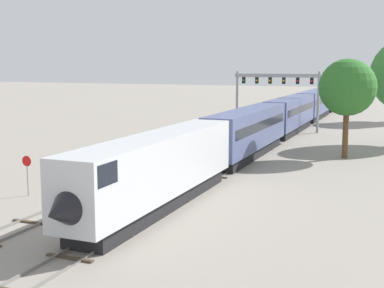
{
  "coord_description": "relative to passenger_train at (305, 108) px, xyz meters",
  "views": [
    {
      "loc": [
        16.52,
        -26.04,
        9.22
      ],
      "look_at": [
        1.0,
        12.0,
        3.0
      ],
      "focal_mm": 49.14,
      "sensor_mm": 36.0,
      "label": 1
    }
  ],
  "objects": [
    {
      "name": "ground_plane",
      "position": [
        -2.0,
        -56.02,
        -2.61
      ],
      "size": [
        400.0,
        400.0,
        0.0
      ],
      "primitive_type": "plane",
      "color": "gray"
    },
    {
      "name": "track_main",
      "position": [
        0.0,
        3.98,
        -2.54
      ],
      "size": [
        2.6,
        200.0,
        0.16
      ],
      "color": "slate",
      "rests_on": "ground"
    },
    {
      "name": "track_near",
      "position": [
        -5.5,
        -16.02,
        -2.54
      ],
      "size": [
        2.6,
        160.0,
        0.16
      ],
      "color": "slate",
      "rests_on": "ground"
    },
    {
      "name": "passenger_train",
      "position": [
        0.0,
        0.0,
        0.0
      ],
      "size": [
        3.04,
        124.63,
        4.8
      ],
      "color": "silver",
      "rests_on": "ground"
    },
    {
      "name": "signal_gantry",
      "position": [
        -2.25,
        -9.76,
        3.53
      ],
      "size": [
        12.1,
        0.49,
        8.33
      ],
      "color": "#999BA0",
      "rests_on": "ground"
    },
    {
      "name": "stop_sign",
      "position": [
        -10.0,
        -52.81,
        -0.74
      ],
      "size": [
        0.76,
        0.08,
        2.88
      ],
      "color": "gray",
      "rests_on": "ground"
    },
    {
      "name": "trackside_tree_mid",
      "position": [
        9.14,
        -28.58,
        4.38
      ],
      "size": [
        5.6,
        5.6,
        9.83
      ],
      "color": "brown",
      "rests_on": "ground"
    }
  ]
}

